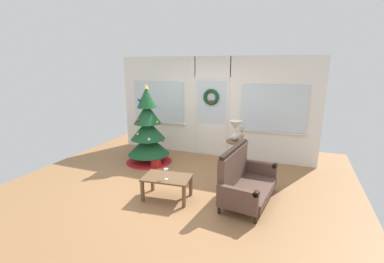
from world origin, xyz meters
TOP-DOWN VIEW (x-y plane):
  - ground_plane at (0.00, 0.00)m, footprint 6.76×6.76m
  - back_wall_with_door at (0.00, 2.08)m, footprint 5.20×0.19m
  - christmas_tree at (-1.28, 1.00)m, footprint 1.13×1.13m
  - settee_sofa at (1.27, -0.08)m, footprint 0.86×1.44m
  - side_table at (0.88, 1.16)m, footprint 0.50×0.48m
  - table_lamp at (0.82, 1.20)m, footprint 0.28×0.28m
  - flower_vase at (0.98, 1.10)m, footprint 0.11×0.10m
  - coffee_table at (-0.01, -0.53)m, footprint 0.89×0.61m
  - wine_glass at (0.03, -0.62)m, footprint 0.08×0.08m
  - gift_box at (-0.95, 0.77)m, footprint 0.19×0.17m

SIDE VIEW (x-z plane):
  - ground_plane at x=0.00m, z-range 0.00..0.00m
  - gift_box at x=-0.95m, z-range 0.00..0.19m
  - coffee_table at x=-0.01m, z-range 0.15..0.56m
  - settee_sofa at x=1.27m, z-range -0.10..0.86m
  - side_table at x=0.88m, z-range 0.15..0.87m
  - wine_glass at x=0.03m, z-range 0.46..0.66m
  - christmas_tree at x=-1.28m, z-range -0.24..1.69m
  - flower_vase at x=0.98m, z-range 0.66..1.01m
  - table_lamp at x=0.82m, z-range 0.78..1.22m
  - back_wall_with_door at x=0.00m, z-range 0.01..2.56m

